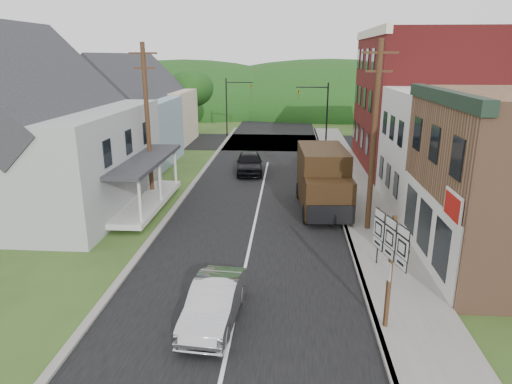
% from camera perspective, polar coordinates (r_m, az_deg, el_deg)
% --- Properties ---
extents(ground, '(120.00, 120.00, 0.00)m').
position_cam_1_polar(ground, '(19.71, -1.08, -8.13)').
color(ground, '#2D4719').
rests_on(ground, ground).
extents(road, '(9.00, 90.00, 0.02)m').
position_cam_1_polar(road, '(29.06, 0.72, 0.15)').
color(road, black).
rests_on(road, ground).
extents(cross_road, '(60.00, 9.00, 0.02)m').
position_cam_1_polar(cross_road, '(45.59, 2.04, 6.23)').
color(cross_road, black).
rests_on(cross_road, ground).
extents(sidewalk_right, '(2.80, 55.00, 0.15)m').
position_cam_1_polar(sidewalk_right, '(27.40, 12.87, -1.15)').
color(sidewalk_right, slate).
rests_on(sidewalk_right, ground).
extents(curb_right, '(0.20, 55.00, 0.15)m').
position_cam_1_polar(curb_right, '(27.23, 10.06, -1.09)').
color(curb_right, slate).
rests_on(curb_right, ground).
extents(curb_left, '(0.30, 55.00, 0.12)m').
position_cam_1_polar(curb_left, '(27.81, -9.14, -0.70)').
color(curb_left, slate).
rests_on(curb_left, ground).
extents(storefront_white, '(8.00, 7.00, 6.50)m').
position_cam_1_polar(storefront_white, '(27.54, 24.66, 4.66)').
color(storefront_white, silver).
rests_on(storefront_white, ground).
extents(storefront_red, '(8.00, 12.00, 10.00)m').
position_cam_1_polar(storefront_red, '(36.26, 19.93, 10.54)').
color(storefront_red, maroon).
rests_on(storefront_red, ground).
extents(house_gray, '(10.20, 12.24, 8.35)m').
position_cam_1_polar(house_gray, '(27.75, -25.57, 6.71)').
color(house_gray, '#A9ACAF').
rests_on(house_gray, ground).
extents(house_blue, '(7.14, 8.16, 7.28)m').
position_cam_1_polar(house_blue, '(37.33, -15.89, 9.02)').
color(house_blue, '#7D96AA').
rests_on(house_blue, ground).
extents(house_cream, '(7.14, 8.16, 7.28)m').
position_cam_1_polar(house_cream, '(45.97, -12.69, 10.58)').
color(house_cream, beige).
rests_on(house_cream, ground).
extents(utility_pole_right, '(1.60, 0.26, 9.00)m').
position_cam_1_polar(utility_pole_right, '(21.96, 14.53, 6.69)').
color(utility_pole_right, '#472D19').
rests_on(utility_pole_right, ground).
extents(utility_pole_left, '(1.60, 0.26, 9.00)m').
position_cam_1_polar(utility_pole_left, '(27.31, -13.41, 8.64)').
color(utility_pole_left, '#472D19').
rests_on(utility_pole_left, ground).
extents(traffic_signal_right, '(2.87, 0.20, 6.00)m').
position_cam_1_polar(traffic_signal_right, '(41.63, 7.93, 10.32)').
color(traffic_signal_right, black).
rests_on(traffic_signal_right, ground).
extents(traffic_signal_left, '(2.87, 0.20, 6.00)m').
position_cam_1_polar(traffic_signal_left, '(48.88, -2.89, 11.38)').
color(traffic_signal_left, black).
rests_on(traffic_signal_left, ground).
extents(tree_left_b, '(4.80, 4.80, 6.94)m').
position_cam_1_polar(tree_left_b, '(35.34, -28.12, 9.26)').
color(tree_left_b, '#382616').
rests_on(tree_left_b, ground).
extents(tree_left_c, '(5.80, 5.80, 8.41)m').
position_cam_1_polar(tree_left_c, '(43.16, -25.02, 12.08)').
color(tree_left_c, '#382616').
rests_on(tree_left_c, ground).
extents(tree_left_d, '(4.80, 4.80, 6.94)m').
position_cam_1_polar(tree_left_d, '(51.05, -8.07, 12.73)').
color(tree_left_d, '#382616').
rests_on(tree_left_d, ground).
extents(forested_ridge, '(90.00, 30.00, 16.00)m').
position_cam_1_polar(forested_ridge, '(73.29, 2.92, 10.20)').
color(forested_ridge, black).
rests_on(forested_ridge, ground).
extents(silver_sedan, '(1.76, 4.24, 1.36)m').
position_cam_1_polar(silver_sedan, '(15.06, -5.23, -13.65)').
color(silver_sedan, '#B8B8BD').
rests_on(silver_sedan, ground).
extents(dark_sedan, '(2.24, 4.70, 1.55)m').
position_cam_1_polar(dark_sedan, '(33.27, -0.83, 3.67)').
color(dark_sedan, black).
rests_on(dark_sedan, ground).
extents(delivery_van, '(2.84, 6.21, 3.39)m').
position_cam_1_polar(delivery_van, '(25.29, 8.40, 1.49)').
color(delivery_van, black).
rests_on(delivery_van, ground).
extents(route_sign_cluster, '(0.62, 2.03, 3.66)m').
position_cam_1_polar(route_sign_cluster, '(14.30, 16.38, -7.76)').
color(route_sign_cluster, '#472D19').
rests_on(route_sign_cluster, sidewalk_right).
extents(warning_sign, '(0.12, 0.67, 2.43)m').
position_cam_1_polar(warning_sign, '(18.87, 15.09, -4.29)').
color(warning_sign, black).
rests_on(warning_sign, sidewalk_right).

